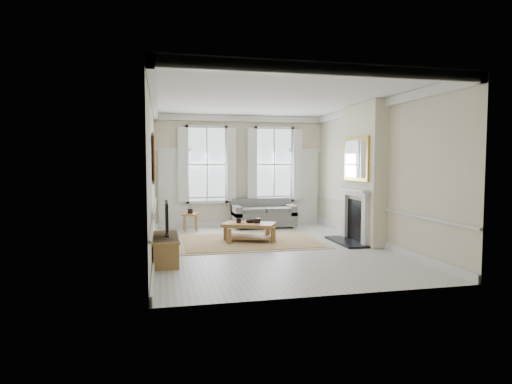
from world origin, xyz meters
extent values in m
plane|color=#B7B5AD|center=(0.00, 0.00, 0.00)|extent=(7.20, 7.20, 0.00)
plane|color=white|center=(0.00, 0.00, 3.40)|extent=(7.20, 7.20, 0.00)
plane|color=beige|center=(0.00, 3.60, 1.70)|extent=(5.20, 0.00, 5.20)
plane|color=beige|center=(-2.60, 0.00, 1.70)|extent=(0.00, 7.20, 7.20)
plane|color=beige|center=(2.60, 0.00, 1.70)|extent=(0.00, 7.20, 7.20)
cube|color=silver|center=(-2.05, 3.56, 1.15)|extent=(0.90, 0.08, 2.30)
cube|color=silver|center=(2.05, 3.56, 1.15)|extent=(0.90, 0.08, 2.30)
cube|color=#B7771F|center=(-2.56, 0.30, 2.05)|extent=(0.05, 1.66, 1.06)
cube|color=beige|center=(2.43, 0.20, 1.70)|extent=(0.35, 1.70, 3.38)
cube|color=black|center=(2.00, 0.20, 0.03)|extent=(0.55, 1.50, 0.05)
cube|color=silver|center=(2.20, -0.35, 0.57)|extent=(0.10, 0.18, 1.15)
cube|color=silver|center=(2.20, 0.75, 0.57)|extent=(0.10, 0.18, 1.15)
cube|color=silver|center=(2.15, 0.20, 1.30)|extent=(0.20, 1.45, 0.06)
cube|color=black|center=(2.25, 0.20, 0.55)|extent=(0.02, 0.92, 1.00)
cube|color=gold|center=(2.21, 0.20, 2.05)|extent=(0.06, 1.26, 1.06)
cube|color=slate|center=(0.60, 3.05, 0.27)|extent=(1.87, 0.91, 0.42)
cube|color=slate|center=(0.60, 3.40, 0.64)|extent=(1.87, 0.20, 0.44)
cube|color=slate|center=(-0.23, 3.05, 0.52)|extent=(0.20, 0.91, 0.30)
cube|color=slate|center=(1.43, 3.05, 0.52)|extent=(0.20, 0.91, 0.30)
cylinder|color=brown|center=(-0.21, 2.72, 0.04)|extent=(0.06, 0.06, 0.08)
cylinder|color=brown|center=(1.41, 3.38, 0.04)|extent=(0.06, 0.06, 0.08)
cube|color=brown|center=(-1.61, 2.93, 0.47)|extent=(0.54, 0.54, 0.06)
cube|color=brown|center=(-1.76, 2.77, 0.22)|extent=(0.05, 0.05, 0.44)
cube|color=brown|center=(-1.45, 2.77, 0.22)|extent=(0.05, 0.05, 0.44)
cube|color=brown|center=(-1.76, 3.08, 0.22)|extent=(0.05, 0.05, 0.44)
cube|color=brown|center=(-1.45, 3.08, 0.22)|extent=(0.05, 0.05, 0.44)
cube|color=#987C4E|center=(-0.30, 0.87, 0.01)|extent=(3.50, 2.60, 0.02)
cube|color=brown|center=(-0.30, 0.87, 0.43)|extent=(1.44, 1.19, 0.08)
cube|color=brown|center=(-0.83, 0.61, 0.19)|extent=(0.10, 0.10, 0.39)
cube|color=brown|center=(0.22, 0.61, 0.19)|extent=(0.10, 0.10, 0.39)
cube|color=brown|center=(-0.83, 1.13, 0.19)|extent=(0.10, 0.10, 0.39)
cube|color=brown|center=(0.22, 1.13, 0.19)|extent=(0.10, 0.10, 0.39)
cylinder|color=black|center=(-0.55, 0.92, 0.53)|extent=(0.12, 0.12, 0.12)
cylinder|color=black|center=(-0.10, 0.82, 0.53)|extent=(0.16, 0.16, 0.11)
imported|color=black|center=(-0.25, 0.97, 0.50)|extent=(0.34, 0.34, 0.07)
cube|color=brown|center=(-2.34, -0.86, 0.26)|extent=(0.46, 1.44, 0.52)
cube|color=black|center=(-2.32, -0.86, 0.53)|extent=(0.08, 0.30, 0.03)
cube|color=black|center=(-2.32, -0.86, 0.92)|extent=(0.05, 0.90, 0.55)
cube|color=black|center=(-2.29, -0.86, 0.92)|extent=(0.01, 0.83, 0.50)
camera|label=1|loc=(-2.41, -9.42, 1.97)|focal=30.00mm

